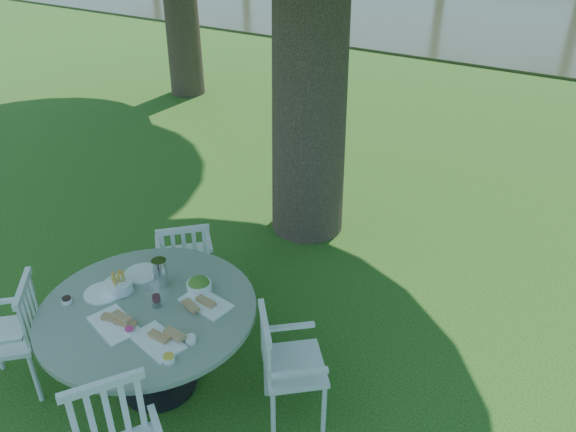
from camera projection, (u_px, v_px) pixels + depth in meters
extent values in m
plane|color=#163D0C|center=(276.00, 308.00, 5.02)|extent=(140.00, 140.00, 0.00)
cylinder|color=black|center=(159.00, 382.00, 4.23)|extent=(0.56, 0.56, 0.04)
cylinder|color=black|center=(154.00, 348.00, 4.05)|extent=(0.12, 0.12, 0.66)
cylinder|color=gray|center=(148.00, 310.00, 3.88)|extent=(1.50, 1.50, 0.04)
cylinder|color=silver|center=(324.00, 409.00, 3.76)|extent=(0.03, 0.03, 0.43)
cylinder|color=silver|center=(313.00, 368.00, 4.09)|extent=(0.03, 0.03, 0.43)
cylinder|color=silver|center=(273.00, 415.00, 3.72)|extent=(0.03, 0.03, 0.43)
cylinder|color=silver|center=(266.00, 373.00, 4.05)|extent=(0.03, 0.03, 0.43)
cube|color=silver|center=(294.00, 366.00, 3.79)|extent=(0.59, 0.60, 0.04)
cube|color=silver|center=(265.00, 347.00, 3.66)|extent=(0.32, 0.35, 0.44)
cylinder|color=silver|center=(206.00, 266.00, 5.22)|extent=(0.03, 0.03, 0.43)
cylinder|color=silver|center=(165.00, 271.00, 5.14)|extent=(0.03, 0.03, 0.43)
cylinder|color=silver|center=(211.00, 288.00, 4.93)|extent=(0.03, 0.03, 0.43)
cylinder|color=silver|center=(167.00, 294.00, 4.85)|extent=(0.03, 0.03, 0.43)
cube|color=silver|center=(185.00, 258.00, 4.92)|extent=(0.59, 0.59, 0.04)
cube|color=silver|center=(185.00, 251.00, 4.66)|extent=(0.33, 0.34, 0.44)
cylinder|color=silver|center=(45.00, 341.00, 4.33)|extent=(0.04, 0.04, 0.44)
cylinder|color=silver|center=(35.00, 378.00, 4.00)|extent=(0.04, 0.04, 0.44)
cube|color=silver|center=(7.00, 337.00, 4.02)|extent=(0.61, 0.61, 0.04)
cube|color=silver|center=(29.00, 311.00, 3.95)|extent=(0.34, 0.35, 0.45)
cube|color=silver|center=(108.00, 413.00, 3.15)|extent=(0.29, 0.41, 0.47)
cube|color=white|center=(114.00, 324.00, 3.71)|extent=(0.41, 0.31, 0.01)
cube|color=white|center=(158.00, 342.00, 3.56)|extent=(0.39, 0.28, 0.01)
cube|color=white|center=(206.00, 303.00, 3.90)|extent=(0.38, 0.24, 0.02)
cylinder|color=white|center=(103.00, 293.00, 4.00)|extent=(0.27, 0.27, 0.01)
cylinder|color=white|center=(142.00, 273.00, 4.21)|extent=(0.27, 0.27, 0.01)
cylinder|color=white|center=(118.00, 286.00, 4.01)|extent=(0.20, 0.20, 0.08)
cylinder|color=white|center=(199.00, 286.00, 4.03)|extent=(0.18, 0.18, 0.06)
cylinder|color=silver|center=(160.00, 273.00, 4.04)|extent=(0.11, 0.11, 0.22)
cylinder|color=white|center=(156.00, 295.00, 3.83)|extent=(0.07, 0.07, 0.19)
cylinder|color=white|center=(148.00, 283.00, 4.01)|extent=(0.07, 0.07, 0.12)
cylinder|color=white|center=(121.00, 291.00, 3.94)|extent=(0.06, 0.06, 0.11)
cylinder|color=white|center=(130.00, 331.00, 3.64)|extent=(0.07, 0.07, 0.03)
cylinder|color=white|center=(169.00, 359.00, 3.42)|extent=(0.08, 0.08, 0.03)
cylinder|color=white|center=(191.00, 340.00, 3.57)|extent=(0.07, 0.07, 0.03)
cylinder|color=white|center=(67.00, 301.00, 3.91)|extent=(0.07, 0.07, 0.03)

